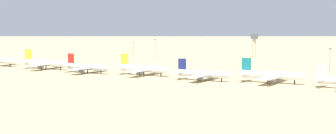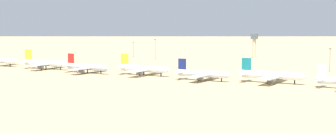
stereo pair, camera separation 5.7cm
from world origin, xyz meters
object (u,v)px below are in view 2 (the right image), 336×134
object	(u,v)px
parked_jet_yellow_2	(45,63)
light_pole_east	(330,58)
control_tower	(254,43)
light_pole_mid	(133,48)
parked_jet_teal_6	(271,75)
parked_jet_navy_5	(202,74)
parked_jet_red_3	(86,67)
light_pole_west	(155,48)
parked_jet_yellow_4	(143,69)

from	to	relation	value
parked_jet_yellow_2	light_pole_east	distance (m)	198.38
control_tower	light_pole_mid	bearing A→B (deg)	-155.45
control_tower	parked_jet_teal_6	bearing A→B (deg)	-65.29
parked_jet_yellow_2	control_tower	size ratio (longest dim) A/B	1.93
control_tower	light_pole_east	world-z (taller)	control_tower
parked_jet_navy_5	parked_jet_red_3	bearing A→B (deg)	179.54
parked_jet_teal_6	light_pole_east	xyz separation A→B (m)	(12.03, 81.34, 4.61)
light_pole_west	parked_jet_teal_6	bearing A→B (deg)	-37.34
parked_jet_teal_6	control_tower	distance (m)	188.48
parked_jet_red_3	parked_jet_navy_5	xyz separation A→B (m)	(86.09, 0.32, -0.01)
parked_jet_yellow_2	parked_jet_teal_6	size ratio (longest dim) A/B	0.99
parked_jet_yellow_4	light_pole_east	world-z (taller)	light_pole_east
parked_jet_yellow_2	light_pole_east	world-z (taller)	light_pole_east
parked_jet_teal_6	light_pole_mid	world-z (taller)	parked_jet_teal_6
light_pole_mid	parked_jet_yellow_4	bearing A→B (deg)	-53.95
light_pole_west	light_pole_mid	xyz separation A→B (m)	(-32.41, 14.52, -1.81)
parked_jet_red_3	light_pole_east	size ratio (longest dim) A/B	2.40
parked_jet_yellow_2	light_pole_mid	world-z (taller)	light_pole_mid
parked_jet_yellow_2	light_pole_east	xyz separation A→B (m)	(179.50, 84.35, 4.65)
parked_jet_red_3	light_pole_west	world-z (taller)	light_pole_west
control_tower	parked_jet_yellow_2	bearing A→B (deg)	-117.02
parked_jet_yellow_2	light_pole_west	world-z (taller)	light_pole_west
parked_jet_red_3	parked_jet_yellow_2	bearing A→B (deg)	173.77
light_pole_west	control_tower	bearing A→B (deg)	41.82
parked_jet_red_3	parked_jet_navy_5	world-z (taller)	parked_jet_red_3
parked_jet_red_3	parked_jet_yellow_4	xyz separation A→B (m)	(40.38, 7.09, 0.27)
parked_jet_navy_5	control_tower	xyz separation A→B (m)	(-39.56, 180.19, 8.94)
parked_jet_yellow_4	parked_jet_navy_5	bearing A→B (deg)	-8.25
parked_jet_teal_6	light_pole_mid	size ratio (longest dim) A/B	3.03
light_pole_west	parked_jet_navy_5	bearing A→B (deg)	-48.48
light_pole_west	light_pole_mid	distance (m)	35.56
parked_jet_yellow_2	light_pole_west	xyz separation A→B (m)	(21.80, 114.14, 5.40)
parked_jet_yellow_4	parked_jet_teal_6	distance (m)	84.89
control_tower	light_pole_west	bearing A→B (deg)	-138.18
parked_jet_yellow_4	light_pole_west	xyz separation A→B (m)	(-60.80, 113.53, 5.51)
parked_jet_yellow_4	parked_jet_teal_6	size ratio (longest dim) A/B	0.96
control_tower	parked_jet_navy_5	bearing A→B (deg)	-77.62
parked_jet_yellow_2	light_pole_mid	size ratio (longest dim) A/B	3.01
parked_jet_red_3	parked_jet_teal_6	world-z (taller)	parked_jet_teal_6
parked_jet_red_3	parked_jet_yellow_4	distance (m)	41.00
parked_jet_yellow_4	parked_jet_navy_5	distance (m)	46.21
parked_jet_yellow_4	control_tower	xyz separation A→B (m)	(6.14, 173.43, 8.65)
parked_jet_navy_5	light_pole_east	size ratio (longest dim) A/B	2.39
parked_jet_red_3	light_pole_east	world-z (taller)	light_pole_east
parked_jet_navy_5	control_tower	size ratio (longest dim) A/B	1.75
light_pole_east	parked_jet_yellow_4	bearing A→B (deg)	-139.17
parked_jet_navy_5	light_pole_mid	size ratio (longest dim) A/B	2.74
light_pole_west	parked_jet_yellow_2	bearing A→B (deg)	-100.81
parked_jet_yellow_2	parked_jet_navy_5	xyz separation A→B (m)	(128.32, -6.15, -0.39)
parked_jet_yellow_2	light_pole_east	size ratio (longest dim) A/B	2.62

